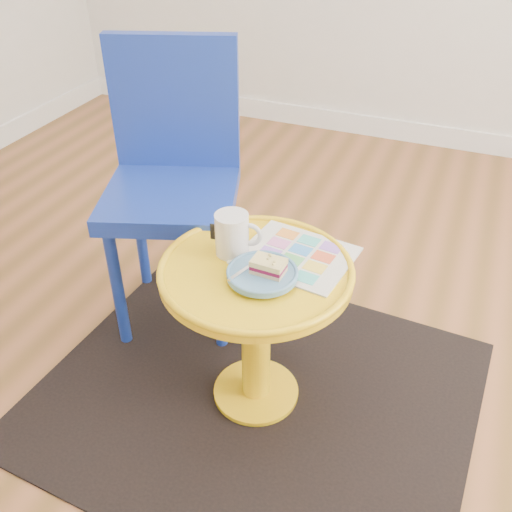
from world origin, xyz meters
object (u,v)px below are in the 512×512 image
at_px(chair, 173,170).
at_px(mug, 233,233).
at_px(newspaper, 296,256).
at_px(plate, 262,274).
at_px(side_table, 256,308).

bearing_deg(chair, mug, -59.34).
bearing_deg(mug, newspaper, 7.30).
bearing_deg(plate, newspaper, 70.27).
bearing_deg(side_table, chair, 142.12).
relative_size(chair, plate, 5.16).
relative_size(side_table, chair, 0.55).
height_order(newspaper, mug, mug).
bearing_deg(plate, side_table, 130.47).
xyz_separation_m(mug, plate, (0.12, -0.08, -0.05)).
bearing_deg(side_table, plate, -49.53).
distance_m(newspaper, mug, 0.18).
height_order(newspaper, plate, plate).
distance_m(side_table, newspaper, 0.19).
distance_m(chair, mug, 0.46).
xyz_separation_m(side_table, chair, (-0.43, 0.34, 0.19)).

